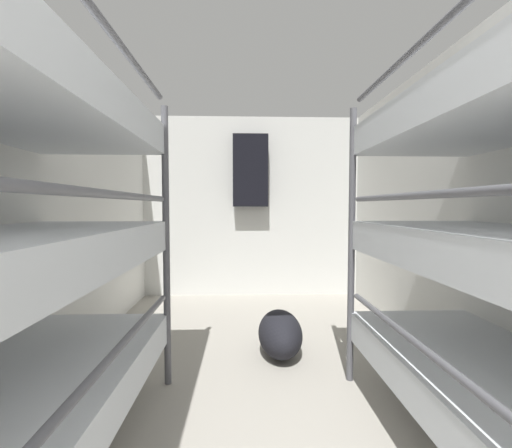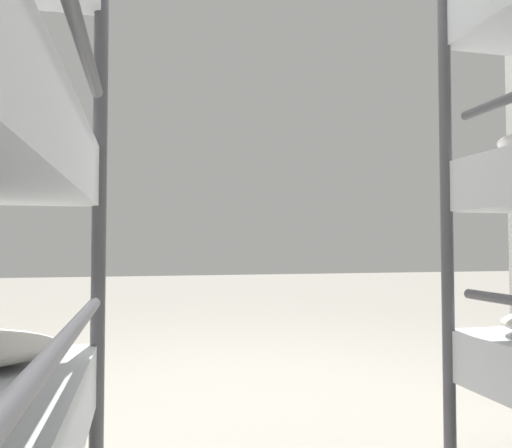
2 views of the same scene
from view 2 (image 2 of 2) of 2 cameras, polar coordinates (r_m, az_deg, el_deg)
The scene contains 1 object.
ground_plane at distance 2.35m, azimuth -0.62°, elevation -21.28°, with size 20.00×20.00×0.00m, color gray.
Camera 2 is at (0.47, 2.17, 0.77)m, focal length 35.00 mm.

